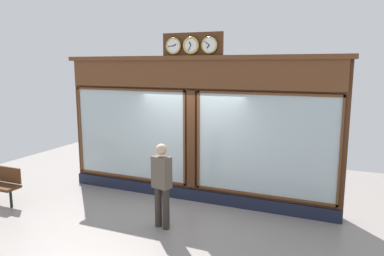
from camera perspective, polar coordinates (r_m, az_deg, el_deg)
ground_plane at (r=6.56m, az=-10.23°, el=-19.19°), size 14.00×14.00×0.00m
shop_facade at (r=8.45m, az=0.33°, el=-0.10°), size 6.76×0.42×3.88m
pedestrian at (r=7.12m, az=-4.78°, el=-8.48°), size 0.40×0.30×1.69m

